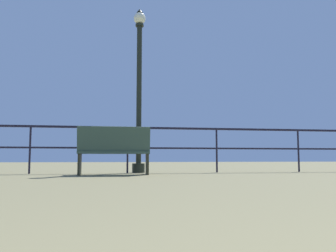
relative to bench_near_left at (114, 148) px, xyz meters
name	(u,v)px	position (x,y,z in m)	size (l,w,h in m)	color
pier_railing	(128,139)	(0.32, 0.84, 0.26)	(26.01, 0.05, 1.08)	black
bench_near_left	(114,148)	(0.00, 0.00, 0.00)	(1.49, 0.62, 0.99)	#354C3E
lamppost_center	(139,85)	(0.59, 1.00, 1.57)	(0.30, 0.30, 4.05)	black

